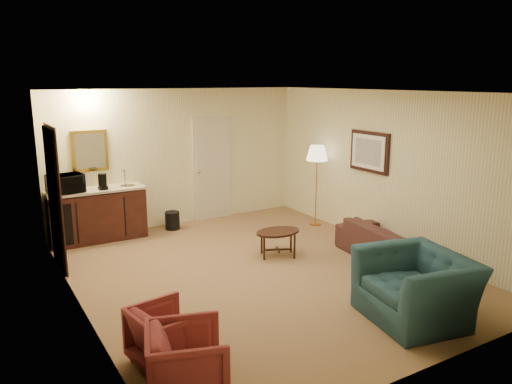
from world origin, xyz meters
TOP-DOWN VIEW (x-y plane):
  - ground at (0.00, 0.00)m, footprint 6.00×6.00m
  - room_walls at (-0.10, 0.77)m, footprint 5.02×6.01m
  - wetbar_cabinet at (-1.65, 2.72)m, footprint 1.64×0.58m
  - sofa at (1.95, -0.70)m, footprint 0.80×2.00m
  - teal_armchair at (0.82, -2.20)m, footprint 1.00×1.34m
  - rose_chair_near at (-2.03, -1.61)m, footprint 0.69×0.73m
  - rose_chair_far at (-2.06, -2.18)m, footprint 0.83×0.86m
  - coffee_table at (0.60, 0.40)m, footprint 0.88×0.76m
  - floor_lamp at (2.20, 1.51)m, footprint 0.46×0.46m
  - waste_bin at (-0.30, 2.65)m, footprint 0.36×0.36m
  - microwave at (-2.15, 2.66)m, footprint 0.60×0.39m
  - coffee_maker at (-1.55, 2.61)m, footprint 0.17×0.17m

SIDE VIEW (x-z plane):
  - ground at x=0.00m, z-range 0.00..0.00m
  - waste_bin at x=-0.30m, z-range 0.00..0.34m
  - coffee_table at x=0.60m, z-range 0.00..0.43m
  - rose_chair_near at x=-2.03m, z-range 0.00..0.66m
  - rose_chair_far at x=-2.06m, z-range 0.00..0.71m
  - sofa at x=1.95m, z-range 0.00..0.76m
  - wetbar_cabinet at x=-1.65m, z-range 0.00..0.92m
  - teal_armchair at x=0.82m, z-range 0.00..1.06m
  - floor_lamp at x=2.20m, z-range 0.00..1.56m
  - coffee_maker at x=-1.55m, z-range 0.92..1.20m
  - microwave at x=-2.15m, z-range 0.92..1.30m
  - room_walls at x=-0.10m, z-range 0.41..3.02m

